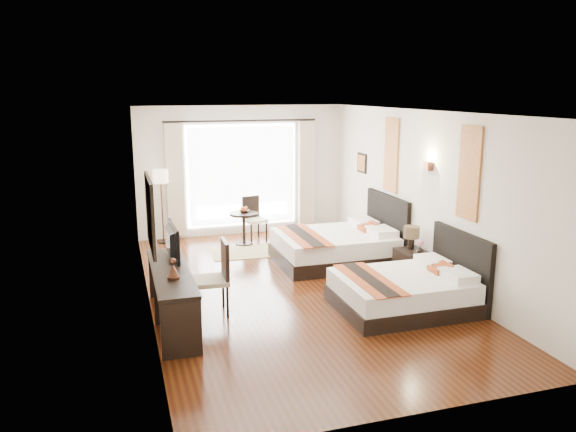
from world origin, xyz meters
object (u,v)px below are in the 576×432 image
object	(u,v)px
nightstand	(412,266)
bed_far	(339,246)
window_chair	(254,227)
vase	(420,251)
console_desk	(172,297)
floor_lamp	(161,181)
bed_near	(408,290)
fruit_bowl	(244,211)
television	(168,242)
table_lamp	(412,234)
desk_chair	(212,292)
side_table	(244,229)

from	to	relation	value
nightstand	bed_far	bearing A→B (deg)	119.16
window_chair	vase	bearing A→B (deg)	14.19
vase	window_chair	xyz separation A→B (m)	(-1.89, 3.54, -0.28)
console_desk	window_chair	distance (m)	4.46
floor_lamp	console_desk	bearing A→B (deg)	-93.24
bed_near	fruit_bowl	bearing A→B (deg)	109.95
bed_near	nightstand	size ratio (longest dim) A/B	3.53
television	nightstand	bearing A→B (deg)	-91.82
nightstand	table_lamp	world-z (taller)	table_lamp
bed_near	window_chair	xyz separation A→B (m)	(-1.21, 4.40, -0.00)
console_desk	television	size ratio (longest dim) A/B	2.57
bed_far	desk_chair	size ratio (longest dim) A/B	2.02
nightstand	floor_lamp	size ratio (longest dim) A/B	0.36
bed_near	floor_lamp	xyz separation A→B (m)	(-3.09, 4.71, 1.01)
television	side_table	bearing A→B (deg)	-32.57
television	desk_chair	bearing A→B (deg)	-126.90
window_chair	console_desk	bearing A→B (deg)	-42.21
desk_chair	fruit_bowl	xyz separation A→B (m)	(1.26, 3.48, 0.37)
nightstand	floor_lamp	bearing A→B (deg)	135.53
nightstand	desk_chair	size ratio (longest dim) A/B	0.52
bed_near	desk_chair	size ratio (longest dim) A/B	1.82
nightstand	vase	xyz separation A→B (m)	(0.03, -0.19, 0.30)
bed_far	side_table	xyz separation A→B (m)	(-1.41, 1.69, 0.02)
vase	fruit_bowl	world-z (taller)	fruit_bowl
bed_near	fruit_bowl	distance (m)	4.40
table_lamp	floor_lamp	xyz separation A→B (m)	(-3.76, 3.57, 0.52)
table_lamp	console_desk	size ratio (longest dim) A/B	0.19
vase	window_chair	distance (m)	4.02
nightstand	console_desk	bearing A→B (deg)	-171.78
bed_far	window_chair	world-z (taller)	bed_far
table_lamp	side_table	world-z (taller)	table_lamp
window_chair	bed_near	bearing A→B (deg)	1.48
fruit_bowl	side_table	bearing A→B (deg)	-116.51
nightstand	fruit_bowl	xyz separation A→B (m)	(-2.14, 3.07, 0.43)
television	bed_far	bearing A→B (deg)	-68.99
window_chair	side_table	bearing A→B (deg)	-56.97
vase	window_chair	bearing A→B (deg)	118.11
table_lamp	window_chair	world-z (taller)	window_chair
bed_near	vase	xyz separation A→B (m)	(0.68, 0.86, 0.28)
floor_lamp	fruit_bowl	xyz separation A→B (m)	(1.59, -0.60, -0.60)
bed_far	window_chair	xyz separation A→B (m)	(-1.11, 2.01, -0.03)
fruit_bowl	console_desk	bearing A→B (deg)	-116.70
bed_near	bed_far	world-z (taller)	bed_far
table_lamp	side_table	size ratio (longest dim) A/B	0.62
nightstand	bed_near	bearing A→B (deg)	-121.78
bed_near	window_chair	size ratio (longest dim) A/B	2.11
vase	television	xyz separation A→B (m)	(-3.98, 0.16, 0.44)
bed_far	table_lamp	world-z (taller)	bed_far
nightstand	window_chair	size ratio (longest dim) A/B	0.60
console_desk	bed_near	bearing A→B (deg)	-8.10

